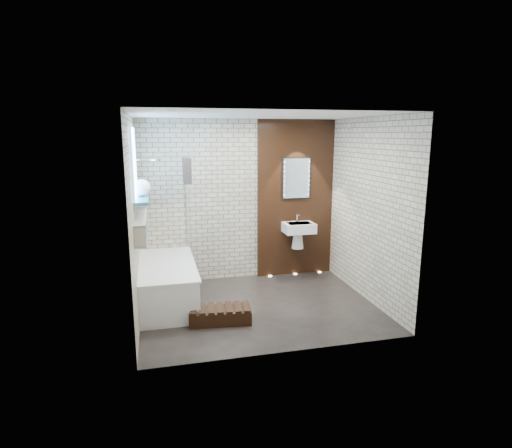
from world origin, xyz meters
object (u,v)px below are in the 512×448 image
object	(u,v)px
bathtub	(167,283)
washbasin	(299,231)
walnut_step	(220,315)
bath_screen	(188,208)
led_mirror	(296,178)

from	to	relation	value
bathtub	washbasin	world-z (taller)	washbasin
walnut_step	bathtub	bearing A→B (deg)	127.42
bathtub	washbasin	distance (m)	2.32
bath_screen	led_mirror	world-z (taller)	led_mirror
bathtub	led_mirror	world-z (taller)	led_mirror
washbasin	walnut_step	size ratio (longest dim) A/B	0.74
bath_screen	walnut_step	xyz separation A→B (m)	(0.27, -1.26, -1.19)
bath_screen	led_mirror	size ratio (longest dim) A/B	2.00
walnut_step	led_mirror	bearing A→B (deg)	45.89
washbasin	bathtub	bearing A→B (deg)	-163.99
bath_screen	led_mirror	distance (m)	1.89
bathtub	walnut_step	bearing A→B (deg)	-52.58
led_mirror	washbasin	bearing A→B (deg)	-90.00
bathtub	washbasin	xyz separation A→B (m)	(2.17, 0.62, 0.50)
washbasin	walnut_step	xyz separation A→B (m)	(-1.55, -1.44, -0.70)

